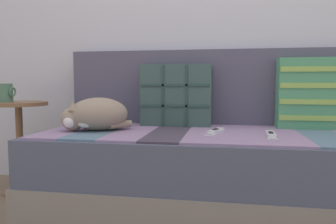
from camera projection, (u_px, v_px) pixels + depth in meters
name	position (u px, v px, depth m)	size (l,w,h in m)	color
ground_plane	(204.00, 221.00, 1.58)	(14.00, 14.00, 0.00)	#7A6651
couch	(206.00, 171.00, 1.71)	(1.74, 0.81, 0.42)	gray
sofa_backrest	(210.00, 87.00, 2.00)	(1.71, 0.14, 0.44)	#514C60
throw_pillow_quilted	(176.00, 95.00, 1.89)	(0.40, 0.14, 0.35)	#38514C
throw_pillow_striped	(314.00, 93.00, 1.76)	(0.38, 0.14, 0.38)	#4C9366
sleeping_cat	(94.00, 115.00, 1.69)	(0.37, 0.33, 0.17)	gray
game_remote_near	(216.00, 131.00, 1.60)	(0.10, 0.20, 0.02)	white
game_remote_far	(271.00, 135.00, 1.49)	(0.05, 0.21, 0.02)	white
end_table	(19.00, 131.00, 1.96)	(0.34, 0.34, 0.55)	brown
coffee_mug	(6.00, 93.00, 1.91)	(0.09, 0.08, 0.11)	#477056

